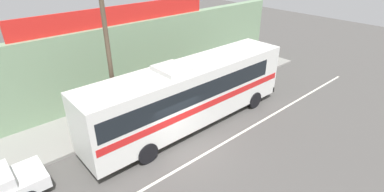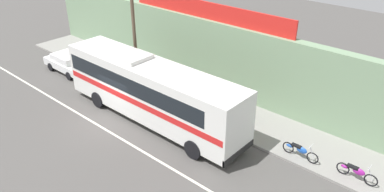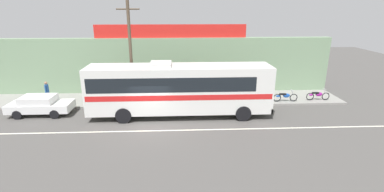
# 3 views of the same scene
# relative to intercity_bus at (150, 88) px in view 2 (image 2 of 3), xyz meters

# --- Properties ---
(ground_plane) EXTENTS (70.00, 70.00, 0.00)m
(ground_plane) POSITION_rel_intercity_bus_xyz_m (-1.83, -1.72, -2.07)
(ground_plane) COLOR #4F4C49
(sidewalk_slab) EXTENTS (30.00, 3.60, 0.14)m
(sidewalk_slab) POSITION_rel_intercity_bus_xyz_m (-1.83, 3.48, -2.00)
(sidewalk_slab) COLOR gray
(sidewalk_slab) RESTS_ON ground_plane
(storefront_facade) EXTENTS (30.00, 0.70, 4.80)m
(storefront_facade) POSITION_rel_intercity_bus_xyz_m (-1.83, 5.63, 0.33)
(storefront_facade) COLOR gray
(storefront_facade) RESTS_ON ground_plane
(storefront_billboard) EXTENTS (12.71, 0.12, 1.10)m
(storefront_billboard) POSITION_rel_intercity_bus_xyz_m (-0.57, 5.63, 3.28)
(storefront_billboard) COLOR red
(storefront_billboard) RESTS_ON storefront_facade
(road_center_stripe) EXTENTS (30.00, 0.14, 0.01)m
(road_center_stripe) POSITION_rel_intercity_bus_xyz_m (-1.83, -2.52, -2.06)
(road_center_stripe) COLOR silver
(road_center_stripe) RESTS_ON ground_plane
(intercity_bus) EXTENTS (12.38, 2.62, 3.78)m
(intercity_bus) POSITION_rel_intercity_bus_xyz_m (0.00, 0.00, 0.00)
(intercity_bus) COLOR silver
(intercity_bus) RESTS_ON ground_plane
(parked_car) EXTENTS (4.28, 1.83, 1.37)m
(parked_car) POSITION_rel_intercity_bus_xyz_m (-9.74, 0.63, -1.33)
(parked_car) COLOR silver
(parked_car) RESTS_ON ground_plane
(utility_pole) EXTENTS (1.60, 0.22, 7.61)m
(utility_pole) POSITION_rel_intercity_bus_xyz_m (-3.41, 1.95, 2.01)
(utility_pole) COLOR brown
(utility_pole) RESTS_ON sidewalk_slab
(motorcycle_orange) EXTENTS (1.94, 0.56, 0.94)m
(motorcycle_orange) POSITION_rel_intercity_bus_xyz_m (8.39, 2.22, -1.50)
(motorcycle_orange) COLOR black
(motorcycle_orange) RESTS_ON sidewalk_slab
(motorcycle_blue) EXTENTS (1.90, 0.56, 0.94)m
(motorcycle_blue) POSITION_rel_intercity_bus_xyz_m (11.12, 2.42, -1.50)
(motorcycle_blue) COLOR black
(motorcycle_blue) RESTS_ON sidewalk_slab
(pedestrian_far_right) EXTENTS (0.30, 0.48, 1.68)m
(pedestrian_far_right) POSITION_rel_intercity_bus_xyz_m (-10.20, 2.93, -0.95)
(pedestrian_far_right) COLOR black
(pedestrian_far_right) RESTS_ON sidewalk_slab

